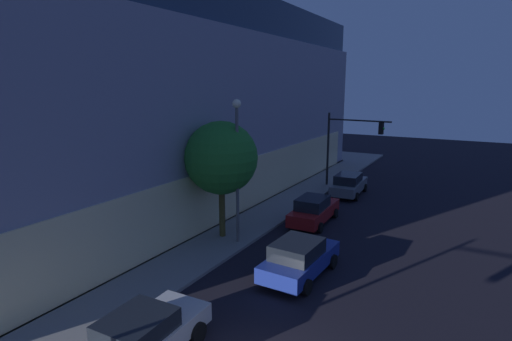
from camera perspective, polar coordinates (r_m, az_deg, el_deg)
name	(u,v)px	position (r m, az deg, el deg)	size (l,w,h in m)	color
modern_building	(96,100)	(36.71, -21.80, 9.34)	(38.84, 31.34, 14.16)	#4C4C51
traffic_light_far_corner	(348,138)	(32.40, 12.92, 4.50)	(0.63, 5.05, 5.91)	black
street_lamp_sidewalk	(237,154)	(20.12, -2.70, 2.42)	(0.44, 0.44, 7.38)	#585858
sidewalk_tree	(221,158)	(21.05, -4.98, 1.78)	(3.86, 3.86, 6.26)	#4A431E
car_silver	(143,336)	(13.43, -15.76, -21.70)	(4.41, 2.22, 1.59)	#B7BABF
car_blue	(299,258)	(17.90, 6.19, -12.25)	(4.60, 2.31, 1.67)	navy
car_red	(314,210)	(24.49, 8.23, -5.59)	(4.81, 2.09, 1.67)	maroon
car_grey	(349,184)	(31.22, 13.08, -1.89)	(4.77, 2.21, 1.68)	slate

